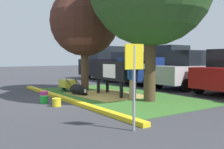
# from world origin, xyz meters

# --- Properties ---
(ground_plane) EXTENTS (80.00, 80.00, 0.00)m
(ground_plane) POSITION_xyz_m (0.00, 0.00, 0.00)
(ground_plane) COLOR #38383D
(grass_island) EXTENTS (8.23, 4.37, 0.02)m
(grass_island) POSITION_xyz_m (0.05, 1.96, 0.01)
(grass_island) COLOR #386B28
(grass_island) RESTS_ON ground
(curb_yellow) EXTENTS (9.43, 0.24, 0.12)m
(curb_yellow) POSITION_xyz_m (0.05, -0.37, 0.06)
(curb_yellow) COLOR yellow
(curb_yellow) RESTS_ON ground
(hay_bedding) EXTENTS (3.37, 2.63, 0.04)m
(hay_bedding) POSITION_xyz_m (-0.13, 1.64, 0.03)
(hay_bedding) COLOR tan
(hay_bedding) RESTS_ON ground
(shade_tree_left) EXTENTS (3.33, 3.33, 5.05)m
(shade_tree_left) POSITION_xyz_m (-1.98, 1.58, 3.37)
(shade_tree_left) COLOR #4C3823
(shade_tree_left) RESTS_ON ground
(cow_holstein) EXTENTS (3.14, 0.74, 1.53)m
(cow_holstein) POSITION_xyz_m (0.26, 1.84, 1.07)
(cow_holstein) COLOR black
(cow_holstein) RESTS_ON ground
(calf_lying) EXTENTS (1.30, 0.49, 0.48)m
(calf_lying) POSITION_xyz_m (-0.94, 0.67, 0.24)
(calf_lying) COLOR black
(calf_lying) RESTS_ON ground
(person_handler) EXTENTS (0.34, 0.53, 1.57)m
(person_handler) POSITION_xyz_m (1.49, 1.81, 0.84)
(person_handler) COLOR #9E7F5B
(person_handler) RESTS_ON ground
(wheelbarrow) EXTENTS (1.61, 0.65, 0.63)m
(wheelbarrow) POSITION_xyz_m (-2.31, 0.80, 0.39)
(wheelbarrow) COLOR gold
(wheelbarrow) RESTS_ON ground
(parking_sign) EXTENTS (0.14, 0.44, 1.94)m
(parking_sign) POSITION_xyz_m (4.79, -0.79, 1.37)
(parking_sign) COLOR #99999E
(parking_sign) RESTS_ON ground
(bucket_pink) EXTENTS (0.34, 0.34, 0.33)m
(bucket_pink) POSITION_xyz_m (-0.52, -1.00, 0.17)
(bucket_pink) COLOR #EA3893
(bucket_pink) RESTS_ON ground
(bucket_green) EXTENTS (0.30, 0.30, 0.26)m
(bucket_green) POSITION_xyz_m (0.24, -1.26, 0.14)
(bucket_green) COLOR green
(bucket_green) RESTS_ON ground
(bucket_yellow) EXTENTS (0.31, 0.31, 0.28)m
(bucket_yellow) POSITION_xyz_m (1.07, -1.12, 0.15)
(bucket_yellow) COLOR yellow
(bucket_yellow) RESTS_ON ground
(suv_black) EXTENTS (2.17, 4.63, 2.52)m
(suv_black) POSITION_xyz_m (-7.90, 6.97, 1.27)
(suv_black) COLOR black
(suv_black) RESTS_ON ground
(sedan_blue) EXTENTS (2.07, 4.43, 2.02)m
(sedan_blue) POSITION_xyz_m (-5.21, 6.92, 0.98)
(sedan_blue) COLOR navy
(sedan_blue) RESTS_ON ground
(pickup_truck_maroon) EXTENTS (2.28, 5.43, 2.42)m
(pickup_truck_maroon) POSITION_xyz_m (-2.61, 7.32, 1.11)
(pickup_truck_maroon) COLOR navy
(pickup_truck_maroon) RESTS_ON ground
(sedan_silver) EXTENTS (2.07, 4.43, 2.02)m
(sedan_silver) POSITION_xyz_m (0.13, 6.80, 0.98)
(sedan_silver) COLOR silver
(sedan_silver) RESTS_ON ground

